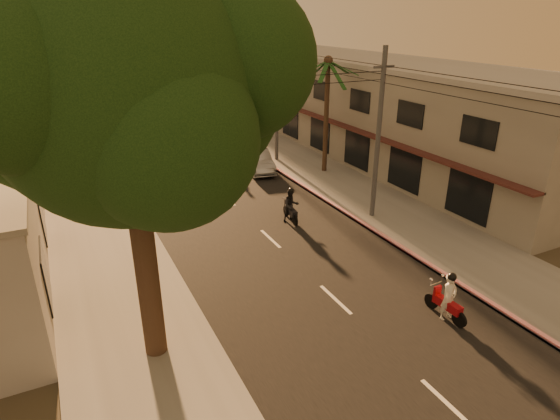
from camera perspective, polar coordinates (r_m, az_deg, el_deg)
The scene contains 16 objects.
ground at distance 17.53m, azimuth 10.41°, elevation -13.97°, with size 160.00×160.00×0.00m, color #383023.
road at distance 33.86m, azimuth -9.91°, elevation 4.63°, with size 10.00×140.00×0.02m, color black.
sidewalk_right at distance 36.53m, azimuth 1.44°, elevation 6.39°, with size 5.00×140.00×0.12m, color slate.
sidewalk_left at distance 32.69m, azimuth -22.56°, elevation 2.60°, with size 5.00×140.00×0.12m, color slate.
curb_stripe at distance 31.25m, azimuth 1.80°, elevation 3.59°, with size 0.20×60.00×0.20m, color red.
shophouse_row at distance 37.50m, azimuth 11.93°, elevation 11.99°, with size 8.80×34.20×7.30m.
broadleaf_tree at distance 13.46m, azimuth -16.91°, elevation 13.70°, with size 9.60×8.70×12.10m.
palm_tree at distance 31.99m, azimuth 5.88°, elevation 16.90°, with size 5.00×5.00×8.20m.
utility_poles at distance 34.67m, azimuth -0.44°, elevation 16.44°, with size 1.20×48.26×9.00m.
filler_right at distance 60.92m, azimuth -4.27°, elevation 15.80°, with size 8.00×14.00×6.00m, color #A09A91.
scooter_red at distance 18.34m, azimuth 19.79°, elevation -10.11°, with size 0.75×1.94×1.91m.
scooter_mid_a at distance 25.04m, azimuth 1.34°, elevation 0.47°, with size 1.03×1.95×1.92m.
scooter_mid_b at distance 33.02m, azimuth -6.19°, elevation 5.64°, with size 0.96×1.60×1.57m.
scooter_far_a at distance 38.97m, azimuth -13.29°, elevation 7.95°, with size 1.07×1.71×1.72m.
scooter_far_b at distance 42.43m, azimuth -9.53°, elevation 9.52°, with size 1.27×1.88×1.85m.
parked_car at distance 33.43m, azimuth -2.71°, elevation 6.05°, with size 2.40×4.79×1.51m, color gray.
Camera 1 is at (-8.87, -10.98, 10.39)m, focal length 30.00 mm.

